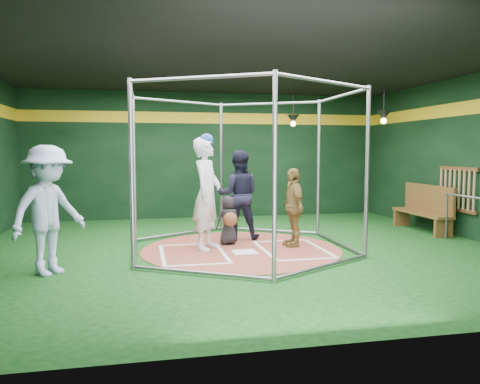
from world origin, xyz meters
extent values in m
cube|color=#0C360E|center=(0.00, 0.00, -0.01)|extent=(10.00, 9.00, 0.02)
cube|color=black|center=(0.00, 0.00, 3.50)|extent=(10.00, 9.00, 0.02)
cube|color=black|center=(0.00, 4.50, 1.75)|extent=(10.00, 0.10, 3.50)
cube|color=black|center=(0.00, -4.50, 1.75)|extent=(10.00, 0.10, 3.50)
cube|color=black|center=(5.00, 0.00, 1.75)|extent=(0.10, 9.00, 3.50)
cube|color=gold|center=(0.00, 4.47, 2.80)|extent=(10.00, 0.01, 0.30)
cube|color=gold|center=(4.97, 0.00, 2.80)|extent=(0.01, 9.00, 0.30)
cylinder|color=#974837|center=(0.00, 0.00, 0.01)|extent=(3.80, 3.80, 0.01)
cube|color=white|center=(0.00, -0.30, 0.02)|extent=(0.43, 0.43, 0.01)
cube|color=white|center=(-0.95, 0.60, 0.02)|extent=(1.10, 0.07, 0.01)
cube|color=white|center=(-0.95, -1.10, 0.02)|extent=(1.10, 0.07, 0.01)
cube|color=white|center=(-1.50, -0.25, 0.02)|extent=(0.07, 1.70, 0.01)
cube|color=white|center=(-0.40, -0.25, 0.02)|extent=(0.07, 1.70, 0.01)
cube|color=white|center=(0.95, 0.60, 0.02)|extent=(1.10, 0.07, 0.01)
cube|color=white|center=(0.95, -1.10, 0.02)|extent=(1.10, 0.07, 0.01)
cube|color=white|center=(0.40, -0.25, 0.02)|extent=(0.07, 1.70, 0.01)
cube|color=white|center=(1.50, -0.25, 0.02)|extent=(0.07, 1.70, 0.01)
cylinder|color=gray|center=(1.99, 1.15, 1.50)|extent=(0.07, 0.07, 3.00)
cylinder|color=gray|center=(0.00, 2.30, 1.50)|extent=(0.07, 0.07, 3.00)
cylinder|color=gray|center=(-1.99, 1.15, 1.50)|extent=(0.07, 0.07, 3.00)
cylinder|color=gray|center=(-1.99, -1.15, 1.50)|extent=(0.07, 0.07, 3.00)
cylinder|color=gray|center=(0.00, -2.30, 1.50)|extent=(0.07, 0.07, 3.00)
cylinder|color=gray|center=(1.99, -1.15, 1.50)|extent=(0.07, 0.07, 3.00)
cylinder|color=gray|center=(1.00, 1.72, 2.95)|extent=(2.02, 1.20, 0.06)
cylinder|color=gray|center=(1.00, 1.72, 0.05)|extent=(2.02, 1.20, 0.06)
cylinder|color=gray|center=(-1.00, 1.72, 2.95)|extent=(2.02, 1.20, 0.06)
cylinder|color=gray|center=(-1.00, 1.72, 0.05)|extent=(2.02, 1.20, 0.06)
cylinder|color=gray|center=(-1.99, 0.00, 2.95)|extent=(0.06, 2.30, 0.06)
cylinder|color=gray|center=(-1.99, 0.00, 0.05)|extent=(0.06, 2.30, 0.06)
cylinder|color=gray|center=(-1.00, -1.73, 2.95)|extent=(2.02, 1.20, 0.06)
cylinder|color=gray|center=(-1.00, -1.73, 0.05)|extent=(2.02, 1.20, 0.06)
cylinder|color=gray|center=(1.00, -1.73, 2.95)|extent=(2.02, 1.20, 0.06)
cylinder|color=gray|center=(1.00, -1.73, 0.05)|extent=(2.02, 1.20, 0.06)
cylinder|color=gray|center=(1.99, 0.00, 2.95)|extent=(0.06, 2.30, 0.06)
cylinder|color=gray|center=(1.99, 0.00, 0.05)|extent=(0.06, 2.30, 0.06)
cube|color=brown|center=(4.94, 0.40, 1.50)|extent=(0.05, 1.25, 0.08)
cube|color=brown|center=(4.94, 0.40, 0.60)|extent=(0.05, 1.25, 0.08)
cylinder|color=tan|center=(4.92, -0.15, 1.05)|extent=(0.06, 0.06, 0.85)
cylinder|color=tan|center=(4.92, 0.01, 1.05)|extent=(0.06, 0.06, 0.85)
cylinder|color=tan|center=(4.92, 0.16, 1.05)|extent=(0.06, 0.06, 0.85)
cylinder|color=tan|center=(4.92, 0.32, 1.05)|extent=(0.06, 0.06, 0.85)
cylinder|color=tan|center=(4.92, 0.48, 1.05)|extent=(0.06, 0.06, 0.85)
cylinder|color=tan|center=(4.92, 0.64, 1.05)|extent=(0.06, 0.06, 0.85)
cylinder|color=tan|center=(4.92, 0.79, 1.05)|extent=(0.06, 0.06, 0.85)
cylinder|color=tan|center=(4.92, 0.95, 1.05)|extent=(0.06, 0.06, 0.85)
cone|color=black|center=(2.20, 3.60, 2.75)|extent=(0.34, 0.34, 0.22)
sphere|color=#FFD899|center=(2.20, 3.60, 2.62)|extent=(0.14, 0.14, 0.14)
cylinder|color=black|center=(2.20, 3.60, 3.10)|extent=(0.02, 0.02, 0.70)
cone|color=black|center=(4.00, 2.00, 2.75)|extent=(0.34, 0.34, 0.22)
sphere|color=#FFD899|center=(4.00, 2.00, 2.62)|extent=(0.14, 0.14, 0.14)
cylinder|color=black|center=(4.00, 2.00, 3.10)|extent=(0.02, 0.02, 0.70)
imported|color=silver|center=(-0.64, 0.14, 1.08)|extent=(0.80, 0.92, 2.13)
sphere|color=navy|center=(-0.64, 0.14, 2.08)|extent=(0.26, 0.26, 0.26)
imported|color=#A58B46|center=(1.07, 0.10, 0.78)|extent=(0.39, 0.91, 1.54)
imported|color=black|center=(-0.16, 0.52, 0.50)|extent=(0.53, 0.40, 0.98)
sphere|color=brown|center=(-0.16, 0.27, 0.55)|extent=(0.28, 0.28, 0.28)
imported|color=black|center=(0.17, 1.08, 0.95)|extent=(1.04, 0.88, 1.88)
imported|color=#AEBEE6|center=(-3.23, -1.15, 0.99)|extent=(1.39, 1.44, 1.97)
cube|color=brown|center=(4.55, 1.13, 0.44)|extent=(0.44, 1.88, 0.06)
cube|color=brown|center=(4.73, 1.13, 0.78)|extent=(0.06, 1.88, 0.63)
cube|color=brown|center=(4.55, 0.29, 0.21)|extent=(0.42, 0.08, 0.42)
cube|color=brown|center=(4.55, 1.96, 0.21)|extent=(0.42, 0.08, 0.42)
cylinder|color=gray|center=(4.55, 0.20, 0.50)|extent=(0.05, 0.05, 0.99)
cylinder|color=gray|center=(4.55, -0.35, 0.97)|extent=(0.05, 1.10, 0.05)
camera|label=1|loc=(-1.81, -8.63, 1.89)|focal=35.00mm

